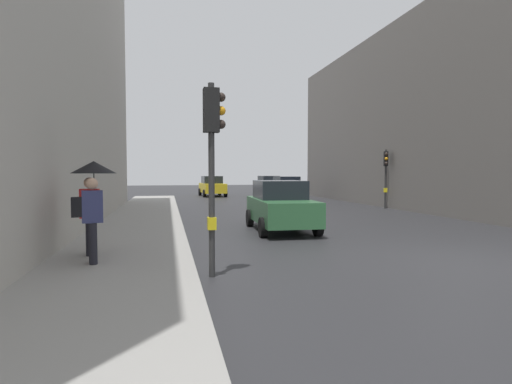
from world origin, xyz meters
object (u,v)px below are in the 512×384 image
at_px(car_silver_hatchback, 268,185).
at_px(traffic_light_near_left, 213,144).
at_px(pedestrian_with_umbrella, 93,181).
at_px(car_blue_van, 286,188).
at_px(pedestrian_with_grey_backpack, 90,215).
at_px(traffic_light_mid_street, 386,168).
at_px(car_yellow_taxi, 212,186).
at_px(car_green_estate, 281,206).

bearing_deg(car_silver_hatchback, traffic_light_near_left, -106.18).
bearing_deg(pedestrian_with_umbrella, car_blue_van, 62.42).
relative_size(car_blue_van, pedestrian_with_grey_backpack, 2.40).
relative_size(traffic_light_mid_street, car_yellow_taxi, 0.78).
xyz_separation_m(traffic_light_mid_street, car_silver_hatchback, (-2.82, 16.20, -1.44)).
height_order(car_green_estate, pedestrian_with_grey_backpack, pedestrian_with_grey_backpack).
bearing_deg(pedestrian_with_grey_backpack, car_blue_van, 63.68).
bearing_deg(pedestrian_with_grey_backpack, car_yellow_taxi, 78.47).
distance_m(traffic_light_near_left, pedestrian_with_grey_backpack, 2.97).
bearing_deg(traffic_light_mid_street, car_yellow_taxi, 119.84).
height_order(car_silver_hatchback, pedestrian_with_umbrella, pedestrian_with_umbrella).
height_order(traffic_light_mid_street, car_blue_van, traffic_light_mid_street).
relative_size(traffic_light_mid_street, pedestrian_with_umbrella, 1.57).
bearing_deg(traffic_light_near_left, traffic_light_mid_street, 48.99).
xyz_separation_m(car_green_estate, car_yellow_taxi, (-0.05, 21.64, 0.00)).
bearing_deg(traffic_light_mid_street, traffic_light_near_left, -131.01).
relative_size(car_green_estate, car_blue_van, 1.01).
height_order(traffic_light_near_left, pedestrian_with_grey_backpack, traffic_light_near_left).
relative_size(traffic_light_near_left, car_yellow_taxi, 0.87).
bearing_deg(car_blue_van, car_yellow_taxi, 135.44).
xyz_separation_m(traffic_light_mid_street, pedestrian_with_umbrella, (-13.80, -11.07, -0.48)).
xyz_separation_m(traffic_light_mid_street, car_yellow_taxi, (-8.30, 14.47, -1.44)).
height_order(car_green_estate, car_yellow_taxi, same).
bearing_deg(traffic_light_near_left, pedestrian_with_umbrella, 142.82).
bearing_deg(pedestrian_with_umbrella, traffic_light_mid_street, 38.72).
distance_m(traffic_light_mid_street, car_green_estate, 11.02).
distance_m(car_blue_van, pedestrian_with_grey_backpack, 23.86).
bearing_deg(car_yellow_taxi, car_blue_van, -44.56).
bearing_deg(traffic_light_mid_street, car_silver_hatchback, 99.87).
height_order(car_green_estate, car_silver_hatchback, same).
xyz_separation_m(traffic_light_mid_street, car_blue_van, (-3.13, 9.38, -1.44)).
bearing_deg(traffic_light_near_left, pedestrian_with_grey_backpack, 158.07).
relative_size(traffic_light_near_left, car_blue_van, 0.88).
distance_m(traffic_light_mid_street, pedestrian_with_grey_backpack, 18.25).
distance_m(car_green_estate, car_blue_van, 17.32).
bearing_deg(car_silver_hatchback, traffic_light_mid_street, -80.13).
bearing_deg(pedestrian_with_umbrella, car_silver_hatchback, 68.05).
height_order(traffic_light_mid_street, pedestrian_with_umbrella, traffic_light_mid_street).
xyz_separation_m(car_yellow_taxi, car_blue_van, (5.18, -5.10, 0.00)).
distance_m(car_blue_van, car_silver_hatchback, 6.83).
bearing_deg(pedestrian_with_grey_backpack, car_silver_hatchback, 68.89).
bearing_deg(car_silver_hatchback, car_yellow_taxi, -162.55).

